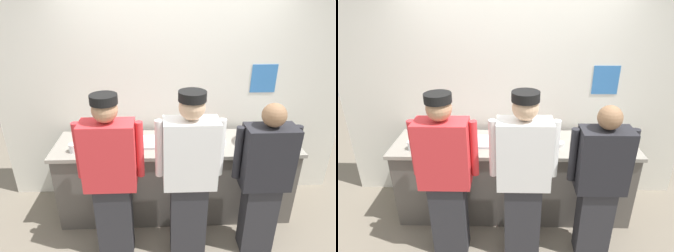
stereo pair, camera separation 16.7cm
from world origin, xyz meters
The scene contains 17 objects.
ground_plane centered at (0.00, 0.00, 0.00)m, with size 9.00×9.00×0.00m, color slate.
wall_back centered at (0.00, 0.79, 1.38)m, with size 4.11×0.11×2.76m.
prep_counter centered at (0.00, 0.34, 0.46)m, with size 2.62×0.64×0.91m.
chef_near_left centered at (-0.63, -0.24, 0.89)m, with size 0.60×0.24×1.66m.
chef_center centered at (0.08, -0.27, 0.90)m, with size 0.61×0.24×1.69m.
chef_far_right centered at (0.77, -0.25, 0.83)m, with size 0.58×0.24×1.57m.
plate_stack_front centered at (0.23, 0.37, 0.95)m, with size 0.24×0.24×0.07m.
plate_stack_rear centered at (-0.85, 0.37, 0.95)m, with size 0.23×0.23×0.07m.
mixing_bowl_steel centered at (0.86, 0.29, 0.98)m, with size 0.38×0.38×0.14m, color #B7BABF.
sheet_tray centered at (-0.28, 0.34, 0.93)m, with size 0.49×0.30×0.02m, color #B7BABF.
squeeze_bottle_primary centered at (0.38, 0.48, 1.00)m, with size 0.05×0.05×0.18m.
squeeze_bottle_secondary centered at (-0.88, 0.19, 1.01)m, with size 0.06×0.06×0.20m.
ramekin_yellow_sauce centered at (0.48, 0.28, 0.94)m, with size 0.10×0.10×0.04m.
ramekin_orange_sauce centered at (-0.63, 0.28, 0.94)m, with size 0.09×0.09×0.04m.
ramekin_red_sauce centered at (1.04, 0.49, 0.94)m, with size 0.09×0.09×0.05m.
ramekin_green_sauce centered at (0.00, 0.18, 0.94)m, with size 0.08×0.08×0.04m.
deli_cup centered at (-1.06, 0.18, 0.96)m, with size 0.09×0.09×0.09m, color white.
Camera 1 is at (-0.20, -2.41, 2.38)m, focal length 30.66 mm.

